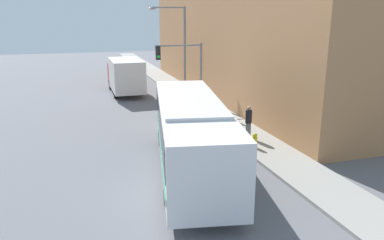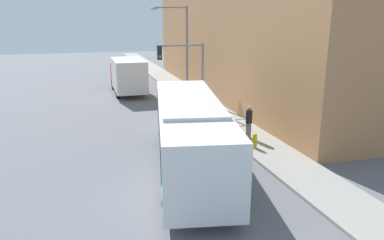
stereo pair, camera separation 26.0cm
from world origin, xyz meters
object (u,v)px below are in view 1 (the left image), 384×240
Objects in this scene: city_bus at (191,129)px; pedestrian_near_corner at (248,122)px; fire_hydrant at (255,140)px; street_lamp at (180,43)px; traffic_light_pole at (184,64)px; delivery_truck at (125,75)px.

pedestrian_near_corner is (4.09, 2.89, -0.79)m from city_bus.
fire_hydrant is 0.43× the size of pedestrian_near_corner.
city_bus is 1.58× the size of street_lamp.
city_bus is 10.54m from traffic_light_pole.
city_bus is 2.44× the size of traffic_light_pole.
fire_hydrant is at bearing -83.03° from traffic_light_pole.
fire_hydrant is at bearing 30.83° from city_bus.
traffic_light_pole is 0.65× the size of street_lamp.
pedestrian_near_corner is (4.52, -14.51, -0.61)m from delivery_truck.
traffic_light_pole is (3.07, -7.31, 1.66)m from delivery_truck.
fire_hydrant is 13.59m from street_lamp.
fire_hydrant is at bearing -75.54° from delivery_truck.
fire_hydrant is 0.11× the size of street_lamp.
traffic_light_pole is (-1.07, 8.74, 2.78)m from fire_hydrant.
delivery_truck is 16.61m from fire_hydrant.
street_lamp is at bearing 90.70° from fire_hydrant.
city_bus is at bearing -159.98° from fire_hydrant.
delivery_truck is at bearing 104.46° from fire_hydrant.
pedestrian_near_corner is (1.45, -7.20, -2.26)m from traffic_light_pole.
delivery_truck is 3.94× the size of pedestrian_near_corner.
delivery_truck is 9.23× the size of fire_hydrant.
traffic_light_pole reaches higher than fire_hydrant.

